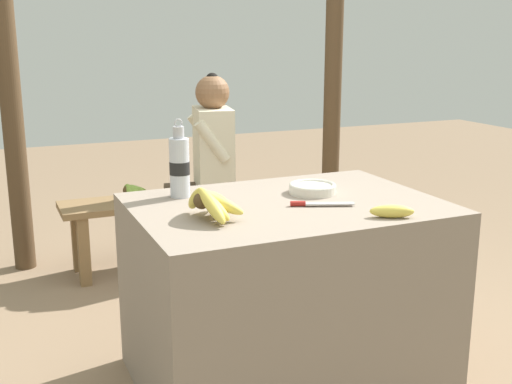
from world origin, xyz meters
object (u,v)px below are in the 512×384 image
banana_bunch_green (133,190)px  support_post_far (334,53)px  banana_bunch_ripe (210,201)px  wooden_bench (206,203)px  seated_vendor (206,156)px  loose_banana_front (392,211)px  serving_bowl (312,188)px  water_bottle (180,166)px  knife (313,204)px  support_post_near (7,57)px

banana_bunch_green → support_post_far: bearing=11.7°
support_post_far → banana_bunch_green: bearing=-168.3°
banana_bunch_ripe → wooden_bench: size_ratio=0.16×
seated_vendor → banana_bunch_ripe: bearing=82.9°
banana_bunch_ripe → wooden_bench: (0.50, 1.51, -0.43)m
loose_banana_front → support_post_far: support_post_far is taller
loose_banana_front → seated_vendor: size_ratio=0.14×
banana_bunch_ripe → banana_bunch_green: bearing=87.6°
serving_bowl → water_bottle: size_ratio=0.62×
knife → loose_banana_front: bearing=-32.1°
water_bottle → loose_banana_front: 0.82m
support_post_near → serving_bowl: bearing=-58.2°
banana_bunch_green → support_post_near: bearing=152.9°
loose_banana_front → knife: 0.30m
knife → water_bottle: bearing=162.6°
banana_bunch_ripe → banana_bunch_green: banana_bunch_ripe is taller
knife → wooden_bench: 1.55m
banana_bunch_green → support_post_near: support_post_near is taller
serving_bowl → knife: size_ratio=0.82×
support_post_near → support_post_far: size_ratio=1.00×
support_post_near → support_post_far: 2.04m
knife → support_post_far: (1.12, 1.81, 0.48)m
serving_bowl → loose_banana_front: loose_banana_front is taller
serving_bowl → support_post_near: size_ratio=0.08×
support_post_near → support_post_far: same height
knife → seated_vendor: seated_vendor is taller
loose_banana_front → support_post_far: (0.94, 2.05, 0.47)m
support_post_near → loose_banana_front: bearing=-61.7°
banana_bunch_ripe → support_post_far: bearing=50.2°
banana_bunch_ripe → serving_bowl: banana_bunch_ripe is taller
serving_bowl → water_bottle: bearing=162.6°
banana_bunch_green → support_post_far: size_ratio=0.10×
serving_bowl → wooden_bench: bearing=89.7°
banana_bunch_ripe → support_post_far: 2.41m
knife → seated_vendor: bearing=107.9°
loose_banana_front → knife: bearing=126.3°
loose_banana_front → support_post_far: size_ratio=0.06×
knife → banana_bunch_green: size_ratio=0.93×
banana_bunch_ripe → wooden_bench: bearing=71.8°
support_post_near → banana_bunch_green: bearing=-27.1°
banana_bunch_green → support_post_far: 1.66m
wooden_bench → support_post_far: bearing=16.6°
knife → support_post_far: 2.18m
water_bottle → support_post_near: 1.61m
loose_banana_front → support_post_far: bearing=65.3°
serving_bowl → support_post_near: bearing=121.8°
wooden_bench → water_bottle: bearing=-113.1°
support_post_near → banana_bunch_ripe: bearing=-73.9°
banana_bunch_green → water_bottle: bearing=-93.3°
seated_vendor → support_post_far: size_ratio=0.46×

